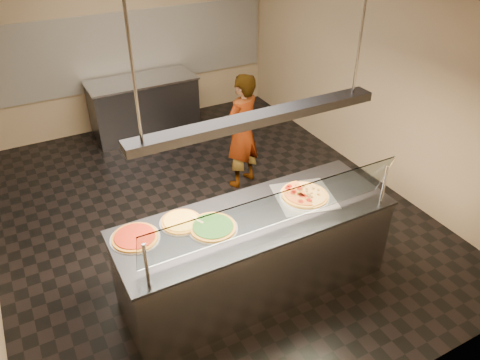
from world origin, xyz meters
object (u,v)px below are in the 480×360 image
half_pizza_sausage (313,191)px  pizza_spatula (203,220)px  serving_counter (255,253)px  prep_table (144,106)px  pizza_tomato (135,237)px  perforated_tray (304,196)px  pizza_spinach (213,227)px  pizza_cheese (181,221)px  heat_lamp_housing (258,119)px  sneeze_guard (276,210)px  worker (242,132)px  half_pizza_pepperoni (295,197)px

half_pizza_sausage → pizza_spatula: half_pizza_sausage is taller
serving_counter → prep_table: 4.00m
half_pizza_sausage → pizza_tomato: 1.83m
half_pizza_sausage → pizza_spatula: 1.19m
perforated_tray → pizza_spinach: 1.03m
pizza_cheese → pizza_tomato: 0.45m
heat_lamp_housing → sneeze_guard: bearing=-90.0°
pizza_spinach → pizza_tomato: pizza_spinach is taller
pizza_spinach → pizza_cheese: bearing=136.4°
half_pizza_sausage → worker: worker is taller
sneeze_guard → perforated_tray: size_ratio=3.60×
pizza_cheese → pizza_spatula: pizza_spatula is taller
half_pizza_pepperoni → pizza_cheese: size_ratio=1.27×
sneeze_guard → worker: 2.38m
serving_counter → prep_table: (0.16, 4.00, 0.00)m
serving_counter → pizza_spatula: (-0.48, 0.15, 0.49)m
half_pizza_sausage → pizza_cheese: (-1.37, 0.19, -0.01)m
serving_counter → heat_lamp_housing: heat_lamp_housing is taller
serving_counter → pizza_cheese: (-0.67, 0.24, 0.48)m
pizza_spinach → pizza_spatula: (-0.04, 0.12, 0.01)m
pizza_cheese → worker: bearing=46.7°
pizza_spinach → worker: bearing=54.8°
pizza_cheese → pizza_tomato: size_ratio=0.91×
serving_counter → pizza_tomato: bearing=168.7°
serving_counter → half_pizza_sausage: 0.86m
serving_counter → half_pizza_pepperoni: (0.48, 0.05, 0.50)m
half_pizza_sausage → pizza_tomato: size_ratio=1.16×
pizza_spinach → pizza_spatula: size_ratio=1.83×
serving_counter → half_pizza_pepperoni: 0.69m
half_pizza_pepperoni → heat_lamp_housing: heat_lamp_housing is taller
prep_table → heat_lamp_housing: bearing=-92.3°
serving_counter → sneeze_guard: 0.83m
serving_counter → prep_table: bearing=87.7°
half_pizza_sausage → pizza_spinach: half_pizza_sausage is taller
pizza_tomato → pizza_spinach: bearing=-16.1°
serving_counter → half_pizza_sausage: size_ratio=5.31×
half_pizza_sausage → prep_table: size_ratio=0.30×
half_pizza_sausage → pizza_tomato: (-1.82, 0.17, -0.01)m
pizza_spinach → serving_counter: bearing=-3.7°
pizza_spatula → worker: 2.16m
prep_table → serving_counter: bearing=-92.3°
pizza_cheese → worker: worker is taller
serving_counter → pizza_tomato: pizza_tomato is taller
prep_table → pizza_cheese: bearing=-102.4°
heat_lamp_housing → serving_counter: bearing=0.0°
serving_counter → sneeze_guard: sneeze_guard is taller
half_pizza_pepperoni → pizza_tomato: size_ratio=1.16×
perforated_tray → half_pizza_sausage: bearing=0.8°
perforated_tray → half_pizza_pepperoni: half_pizza_pepperoni is taller
perforated_tray → pizza_spinach: pizza_spinach is taller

